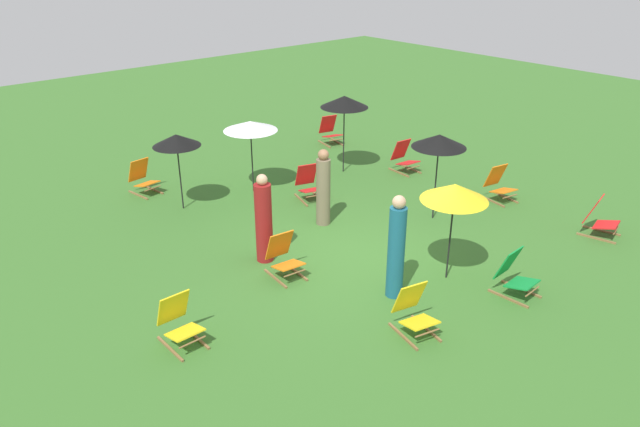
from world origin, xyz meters
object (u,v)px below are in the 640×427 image
(umbrella_3, at_px, (344,102))
(person_2, at_px, (396,249))
(umbrella_2, at_px, (439,141))
(deckchair_0, at_px, (179,322))
(deckchair_3, at_px, (514,275))
(deckchair_8, at_px, (309,184))
(deckchair_9, at_px, (499,185))
(deckchair_7, at_px, (330,131))
(umbrella_1, at_px, (250,126))
(deckchair_5, at_px, (414,312))
(umbrella_4, at_px, (455,192))
(person_0, at_px, (323,189))
(deckchair_1, at_px, (284,257))
(deckchair_4, at_px, (143,178))
(umbrella_0, at_px, (176,140))
(person_1, at_px, (264,221))
(deckchair_6, at_px, (599,218))
(deckchair_2, at_px, (404,158))

(umbrella_3, height_order, person_2, umbrella_3)
(umbrella_2, bearing_deg, person_2, -152.17)
(umbrella_2, bearing_deg, deckchair_0, -176.90)
(deckchair_3, bearing_deg, deckchair_8, 86.87)
(deckchair_9, xyz_separation_m, umbrella_3, (-1.48, 3.71, 1.49))
(deckchair_7, bearing_deg, umbrella_1, -145.15)
(umbrella_2, relative_size, person_2, 1.03)
(deckchair_5, distance_m, umbrella_4, 2.25)
(deckchair_7, xyz_separation_m, person_0, (-3.78, -4.00, 0.43))
(deckchair_9, bearing_deg, deckchair_0, -169.75)
(deckchair_1, bearing_deg, deckchair_4, 97.98)
(deckchair_7, relative_size, deckchair_9, 1.02)
(deckchair_9, distance_m, person_0, 4.32)
(deckchair_8, relative_size, umbrella_0, 0.50)
(deckchair_8, distance_m, person_0, 1.45)
(deckchair_8, distance_m, person_2, 4.48)
(umbrella_4, distance_m, person_1, 3.49)
(deckchair_0, height_order, person_2, person_2)
(umbrella_4, bearing_deg, deckchair_0, 162.57)
(umbrella_3, bearing_deg, deckchair_7, 56.51)
(umbrella_4, distance_m, person_0, 3.28)
(deckchair_6, distance_m, person_0, 5.68)
(deckchair_2, relative_size, deckchair_3, 1.00)
(deckchair_4, xyz_separation_m, deckchair_6, (6.02, -8.21, 0.00))
(deckchair_2, height_order, deckchair_3, same)
(umbrella_0, distance_m, umbrella_1, 1.82)
(person_1, xyz_separation_m, person_2, (0.93, -2.45, 0.07))
(deckchair_9, relative_size, person_2, 0.45)
(umbrella_0, bearing_deg, deckchair_5, -86.82)
(umbrella_3, bearing_deg, umbrella_4, -113.72)
(deckchair_5, bearing_deg, deckchair_6, 10.48)
(deckchair_5, bearing_deg, umbrella_3, 69.08)
(deckchair_4, relative_size, deckchair_9, 1.00)
(deckchair_6, height_order, deckchair_9, same)
(person_0, height_order, person_2, person_2)
(deckchair_5, xyz_separation_m, person_1, (-0.37, 3.37, 0.45))
(deckchair_7, relative_size, umbrella_3, 0.42)
(deckchair_3, height_order, umbrella_0, umbrella_0)
(deckchair_0, relative_size, deckchair_1, 1.00)
(deckchair_3, xyz_separation_m, umbrella_0, (-2.49, 6.91, 1.24))
(person_2, bearing_deg, umbrella_2, 138.64)
(deckchair_1, xyz_separation_m, person_2, (1.01, -1.77, 0.52))
(person_1, bearing_deg, deckchair_7, 38.04)
(deckchair_6, distance_m, deckchair_8, 6.26)
(deckchair_8, distance_m, person_1, 3.08)
(person_1, bearing_deg, umbrella_2, -13.31)
(deckchair_3, bearing_deg, deckchair_2, 56.67)
(deckchair_7, height_order, person_0, person_0)
(deckchair_7, height_order, umbrella_2, umbrella_2)
(deckchair_9, xyz_separation_m, person_2, (-4.90, -1.22, 0.52))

